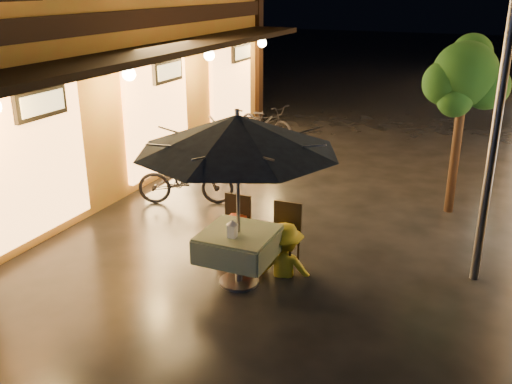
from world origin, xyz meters
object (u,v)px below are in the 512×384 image
at_px(cafe_table, 239,245).
at_px(bicycle_0, 186,179).
at_px(person_yellow, 285,225).
at_px(table_lantern, 232,228).
at_px(streetlamp_near, 504,71).
at_px(patio_umbrella, 237,133).
at_px(person_orange, 235,215).

relative_size(cafe_table, bicycle_0, 0.55).
distance_m(cafe_table, person_yellow, 0.72).
xyz_separation_m(cafe_table, table_lantern, (0.00, -0.19, 0.33)).
bearing_deg(table_lantern, bicycle_0, 130.53).
height_order(streetlamp_near, patio_umbrella, streetlamp_near).
bearing_deg(patio_umbrella, cafe_table, 180.00).
height_order(table_lantern, person_orange, person_orange).
xyz_separation_m(cafe_table, person_yellow, (0.47, 0.53, 0.16)).
relative_size(table_lantern, bicycle_0, 0.14).
bearing_deg(patio_umbrella, streetlamp_near, 25.53).
height_order(patio_umbrella, person_yellow, patio_umbrella).
bearing_deg(table_lantern, cafe_table, 90.00).
height_order(streetlamp_near, person_orange, streetlamp_near).
distance_m(table_lantern, person_orange, 0.84).
bearing_deg(streetlamp_near, bicycle_0, 169.60).
bearing_deg(streetlamp_near, person_yellow, -160.26).
bearing_deg(patio_umbrella, table_lantern, -90.00).
height_order(streetlamp_near, table_lantern, streetlamp_near).
bearing_deg(patio_umbrella, bicycle_0, 132.72).
bearing_deg(person_orange, streetlamp_near, -174.05).
bearing_deg(table_lantern, person_orange, 113.37).
xyz_separation_m(cafe_table, person_orange, (-0.33, 0.57, 0.17)).
distance_m(streetlamp_near, person_yellow, 3.47).
bearing_deg(person_yellow, bicycle_0, -51.56).
xyz_separation_m(table_lantern, person_yellow, (0.47, 0.72, -0.17)).
bearing_deg(cafe_table, patio_umbrella, 0.00).
bearing_deg(person_yellow, person_orange, -19.63).
xyz_separation_m(streetlamp_near, table_lantern, (-3.01, -1.63, -2.00)).
bearing_deg(cafe_table, table_lantern, -90.00).
height_order(cafe_table, person_orange, person_orange).
height_order(patio_umbrella, bicycle_0, patio_umbrella).
bearing_deg(cafe_table, streetlamp_near, 25.53).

